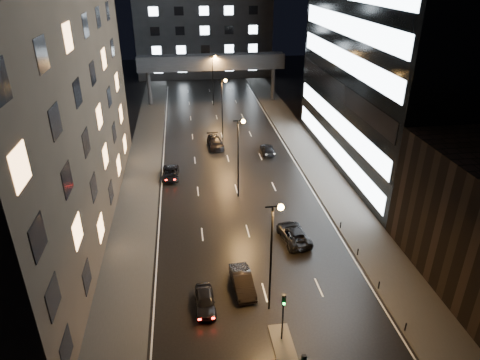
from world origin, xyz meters
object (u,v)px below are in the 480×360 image
Objects in this scene: car_away_d at (215,142)px; car_toward_a at (294,234)px; car_away_b at (242,282)px; car_away_c at (170,173)px; car_away_a at (205,301)px; car_toward_b at (267,149)px.

car_toward_a is (6.03, -27.27, -0.03)m from car_away_d.
car_away_c is (-6.63, 23.72, -0.12)m from car_away_b.
car_away_b is 34.16m from car_away_d.
car_away_a is 0.85× the size of car_away_c.
car_away_a is 0.76× the size of car_away_d.
car_toward_b is at bearing 26.30° from car_away_c.
car_away_b reaches higher than car_toward_b.
car_toward_a is at bearing -50.32° from car_away_c.
car_away_a is 0.76× the size of car_toward_a.
car_away_b is 9.42m from car_toward_a.
car_away_b is at bearing -96.04° from car_away_d.
car_away_b reaches higher than car_away_c.
car_away_c is at bearing 95.05° from car_away_a.
car_toward_a reaches higher than car_away_c.
car_away_a is 36.26m from car_away_d.
car_away_d is at bearing -23.89° from car_toward_b.
car_away_a is 34.37m from car_toward_b.
car_away_c is 0.89× the size of car_away_d.
car_away_c is at bearing -129.30° from car_away_d.
car_toward_a reaches higher than car_away_a.
car_away_b reaches higher than car_away_a.
car_toward_b is (11.66, 32.33, -0.04)m from car_away_a.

